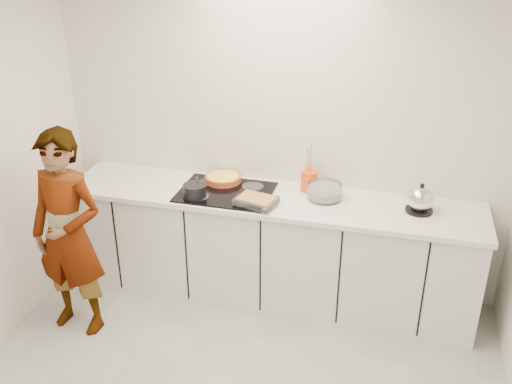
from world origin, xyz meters
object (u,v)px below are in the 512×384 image
(mixing_bowl, at_px, (325,192))
(kettle, at_px, (420,200))
(cook, at_px, (68,235))
(baking_dish, at_px, (256,200))
(saucepan, at_px, (195,191))
(utensil_crock, at_px, (309,181))
(tart_dish, at_px, (223,178))
(hob, at_px, (226,192))

(mixing_bowl, bearing_deg, kettle, -3.21)
(kettle, bearing_deg, cook, -162.10)
(kettle, bearing_deg, baking_dish, -169.55)
(saucepan, relative_size, kettle, 0.70)
(utensil_crock, relative_size, cook, 0.10)
(kettle, relative_size, cook, 0.17)
(baking_dish, distance_m, cook, 1.38)
(tart_dish, xyz_separation_m, mixing_bowl, (0.84, -0.08, 0.02))
(baking_dish, bearing_deg, mixing_bowl, 28.48)
(baking_dish, height_order, utensil_crock, utensil_crock)
(tart_dish, bearing_deg, saucepan, -110.33)
(tart_dish, xyz_separation_m, baking_dish, (0.37, -0.34, 0.00))
(saucepan, bearing_deg, tart_dish, 69.67)
(baking_dish, bearing_deg, cook, -155.62)
(cook, bearing_deg, kettle, 22.06)
(kettle, bearing_deg, hob, -177.70)
(saucepan, xyz_separation_m, cook, (-0.76, -0.57, -0.18))
(tart_dish, xyz_separation_m, utensil_crock, (0.69, 0.03, 0.04))
(baking_dish, relative_size, utensil_crock, 2.03)
(hob, bearing_deg, kettle, 2.30)
(baking_dish, relative_size, kettle, 1.26)
(tart_dish, distance_m, kettle, 1.54)
(hob, distance_m, kettle, 1.46)
(hob, height_order, mixing_bowl, mixing_bowl)
(baking_dish, xyz_separation_m, mixing_bowl, (0.47, 0.26, 0.01))
(saucepan, distance_m, kettle, 1.67)
(saucepan, xyz_separation_m, kettle, (1.66, 0.21, 0.03))
(mixing_bowl, relative_size, utensil_crock, 2.03)
(baking_dish, height_order, mixing_bowl, mixing_bowl)
(baking_dish, bearing_deg, kettle, 10.45)
(hob, height_order, baking_dish, baking_dish)
(hob, distance_m, mixing_bowl, 0.77)
(hob, xyz_separation_m, baking_dish, (0.29, -0.16, 0.04))
(hob, bearing_deg, utensil_crock, 18.96)
(tart_dish, height_order, cook, cook)
(utensil_crock, bearing_deg, hob, -161.04)
(mixing_bowl, bearing_deg, baking_dish, -151.52)
(mixing_bowl, relative_size, kettle, 1.26)
(utensil_crock, bearing_deg, kettle, -10.30)
(tart_dish, height_order, mixing_bowl, mixing_bowl)
(hob, distance_m, tart_dish, 0.20)
(utensil_crock, bearing_deg, cook, -149.33)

